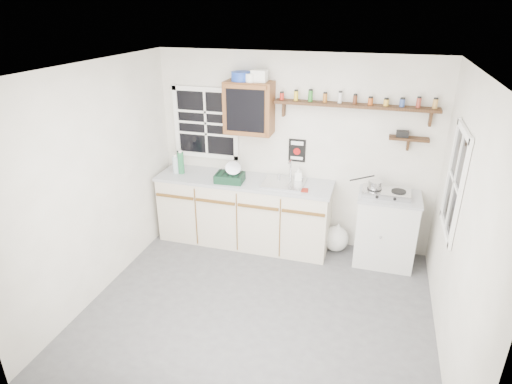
% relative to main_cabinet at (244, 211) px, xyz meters
% --- Properties ---
extents(room, '(3.64, 3.24, 2.54)m').
position_rel_main_cabinet_xyz_m(room, '(0.58, -1.30, 0.79)').
color(room, '#4A4A4C').
rests_on(room, ground).
extents(main_cabinet, '(2.31, 0.63, 0.92)m').
position_rel_main_cabinet_xyz_m(main_cabinet, '(0.00, 0.00, 0.00)').
color(main_cabinet, beige).
rests_on(main_cabinet, floor).
extents(right_cabinet, '(0.73, 0.57, 0.91)m').
position_rel_main_cabinet_xyz_m(right_cabinet, '(1.83, 0.03, -0.01)').
color(right_cabinet, silver).
rests_on(right_cabinet, floor).
extents(sink, '(0.52, 0.44, 0.29)m').
position_rel_main_cabinet_xyz_m(sink, '(0.54, 0.01, 0.47)').
color(sink, '#BCBDC1').
rests_on(sink, main_cabinet).
extents(upper_cabinet, '(0.60, 0.32, 0.65)m').
position_rel_main_cabinet_xyz_m(upper_cabinet, '(0.03, 0.14, 1.36)').
color(upper_cabinet, brown).
rests_on(upper_cabinet, wall_back).
extents(upper_cabinet_clutter, '(0.44, 0.24, 0.14)m').
position_rel_main_cabinet_xyz_m(upper_cabinet_clutter, '(0.03, 0.14, 1.75)').
color(upper_cabinet_clutter, '#1A3CAB').
rests_on(upper_cabinet_clutter, upper_cabinet).
extents(spice_shelf, '(1.91, 0.18, 0.35)m').
position_rel_main_cabinet_xyz_m(spice_shelf, '(1.31, 0.21, 1.47)').
color(spice_shelf, black).
rests_on(spice_shelf, wall_back).
extents(secondary_shelf, '(0.45, 0.16, 0.24)m').
position_rel_main_cabinet_xyz_m(secondary_shelf, '(1.94, 0.22, 1.12)').
color(secondary_shelf, black).
rests_on(secondary_shelf, wall_back).
extents(warning_sign, '(0.22, 0.02, 0.30)m').
position_rel_main_cabinet_xyz_m(warning_sign, '(0.63, 0.29, 0.82)').
color(warning_sign, black).
rests_on(warning_sign, wall_back).
extents(window_back, '(0.93, 0.03, 0.98)m').
position_rel_main_cabinet_xyz_m(window_back, '(-0.62, 0.29, 1.09)').
color(window_back, black).
rests_on(window_back, wall_back).
extents(window_right, '(0.03, 0.78, 1.08)m').
position_rel_main_cabinet_xyz_m(window_right, '(2.37, -0.75, 0.99)').
color(window_right, black).
rests_on(window_right, wall_back).
extents(water_bottles, '(0.16, 0.10, 0.32)m').
position_rel_main_cabinet_xyz_m(water_bottles, '(-0.90, -0.03, 0.60)').
color(water_bottles, '#ADC4CB').
rests_on(water_bottles, main_cabinet).
extents(dish_rack, '(0.37, 0.29, 0.27)m').
position_rel_main_cabinet_xyz_m(dish_rack, '(-0.13, -0.12, 0.54)').
color(dish_rack, '#10311F').
rests_on(dish_rack, main_cabinet).
extents(soap_bottle, '(0.10, 0.10, 0.20)m').
position_rel_main_cabinet_xyz_m(soap_bottle, '(0.69, 0.14, 0.56)').
color(soap_bottle, silver).
rests_on(soap_bottle, main_cabinet).
extents(rag, '(0.13, 0.12, 0.02)m').
position_rel_main_cabinet_xyz_m(rag, '(0.81, -0.15, 0.47)').
color(rag, maroon).
rests_on(rag, main_cabinet).
extents(hotplate, '(0.56, 0.30, 0.08)m').
position_rel_main_cabinet_xyz_m(hotplate, '(1.78, 0.01, 0.49)').
color(hotplate, '#BCBDC1').
rests_on(hotplate, right_cabinet).
extents(saucepan, '(0.39, 0.24, 0.17)m').
position_rel_main_cabinet_xyz_m(saucepan, '(1.64, 0.01, 0.57)').
color(saucepan, '#BCBDC1').
rests_on(saucepan, hotplate).
extents(trash_bag, '(0.37, 0.34, 0.43)m').
position_rel_main_cabinet_xyz_m(trash_bag, '(1.24, 0.10, -0.28)').
color(trash_bag, silver).
rests_on(trash_bag, floor).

